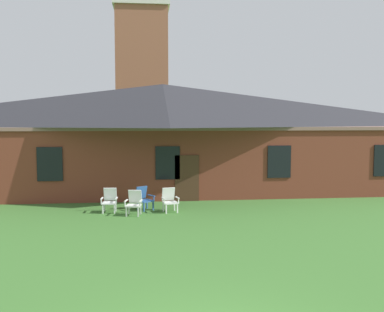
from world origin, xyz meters
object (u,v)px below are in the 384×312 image
Objects in this scene: lawn_chair_left_end at (144,198)px; lawn_chair_middle at (170,199)px; lawn_chair_near_door at (134,202)px; lawn_chair_by_porch at (110,200)px.

lawn_chair_middle is at bearing -24.76° from lawn_chair_left_end.
lawn_chair_left_end is 1.00× the size of lawn_chair_middle.
lawn_chair_middle is (1.04, -0.48, 0.00)m from lawn_chair_left_end.
lawn_chair_near_door is at bearing -162.13° from lawn_chair_middle.
lawn_chair_left_end is at bearing 11.93° from lawn_chair_by_porch.
lawn_chair_by_porch is at bearing 146.90° from lawn_chair_near_door.
lawn_chair_near_door and lawn_chair_middle have the same top height.
lawn_chair_near_door is 1.00m from lawn_chair_left_end.
lawn_chair_middle is (2.39, -0.19, 0.00)m from lawn_chair_by_porch.
lawn_chair_near_door is 1.48m from lawn_chair_middle.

